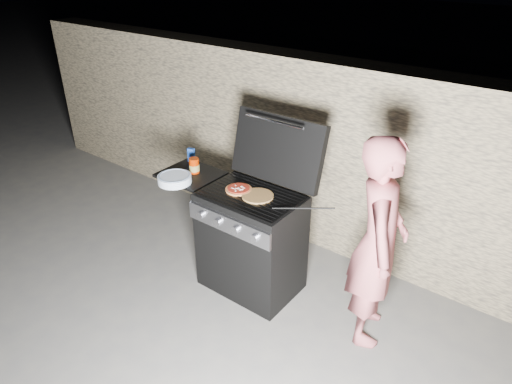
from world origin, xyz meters
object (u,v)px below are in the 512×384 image
Objects in this scene: gas_grill at (229,232)px; person at (378,243)px; sauce_jar at (194,165)px; pizza_topped at (239,189)px.

person is (1.29, 0.12, 0.35)m from gas_grill.
sauce_jar is at bearing 70.07° from person.
pizza_topped is 1.60× the size of sauce_jar.
pizza_topped is at bearing -1.56° from gas_grill.
gas_grill is 1.34m from person.
sauce_jar reaches higher than pizza_topped.
person reaches higher than gas_grill.
person is at bearing 5.51° from gas_grill.
pizza_topped is (0.13, -0.00, 0.47)m from gas_grill.
person is at bearing 3.13° from sauce_jar.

